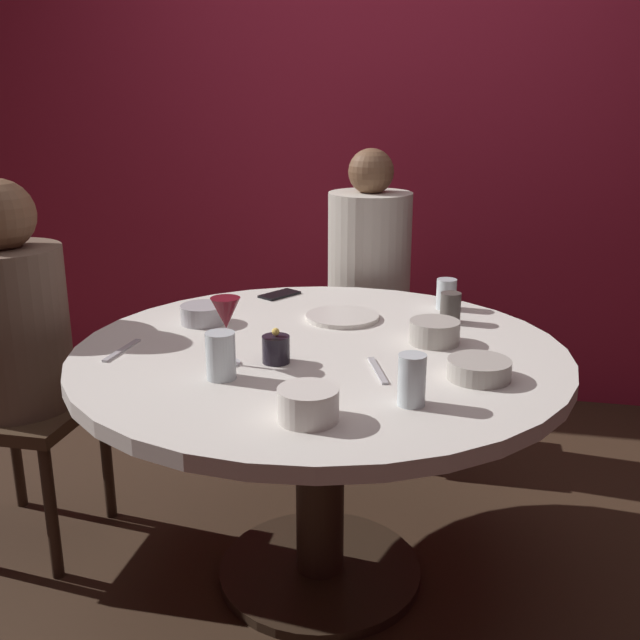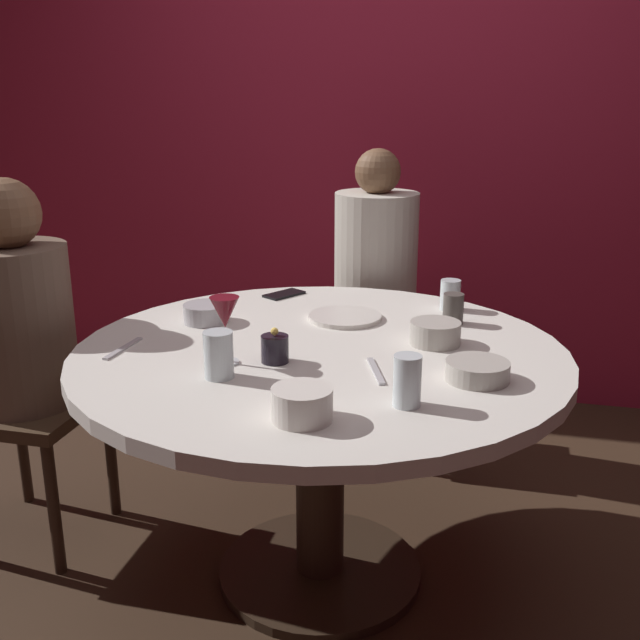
# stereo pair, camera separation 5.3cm
# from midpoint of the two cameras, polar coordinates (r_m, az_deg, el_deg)

# --- Properties ---
(ground_plane) EXTENTS (8.00, 8.00, 0.00)m
(ground_plane) POSITION_cam_midpoint_polar(r_m,az_deg,el_deg) (2.36, -0.68, -18.89)
(ground_plane) COLOR #382619
(back_wall) EXTENTS (6.00, 0.10, 2.60)m
(back_wall) POSITION_cam_midpoint_polar(r_m,az_deg,el_deg) (3.48, 5.18, 15.55)
(back_wall) COLOR maroon
(back_wall) RESTS_ON ground
(dining_table) EXTENTS (1.34, 1.34, 0.72)m
(dining_table) POSITION_cam_midpoint_polar(r_m,az_deg,el_deg) (2.08, -0.74, -5.99)
(dining_table) COLOR silver
(dining_table) RESTS_ON ground
(seated_diner_left) EXTENTS (0.40, 0.40, 1.16)m
(seated_diner_left) POSITION_cam_midpoint_polar(r_m,az_deg,el_deg) (2.40, -23.07, -0.52)
(seated_diner_left) COLOR #3F2D1E
(seated_diner_left) RESTS_ON ground
(seated_diner_back) EXTENTS (0.40, 0.40, 1.19)m
(seated_diner_back) POSITION_cam_midpoint_polar(r_m,az_deg,el_deg) (2.89, 3.26, 3.89)
(seated_diner_back) COLOR #3F2D1E
(seated_diner_back) RESTS_ON ground
(candle_holder) EXTENTS (0.07, 0.07, 0.09)m
(candle_holder) POSITION_cam_midpoint_polar(r_m,az_deg,el_deg) (1.91, -4.19, -2.22)
(candle_holder) COLOR black
(candle_holder) RESTS_ON dining_table
(wine_glass) EXTENTS (0.08, 0.08, 0.18)m
(wine_glass) POSITION_cam_midpoint_polar(r_m,az_deg,el_deg) (1.89, -8.03, 0.30)
(wine_glass) COLOR silver
(wine_glass) RESTS_ON dining_table
(dinner_plate) EXTENTS (0.22, 0.22, 0.01)m
(dinner_plate) POSITION_cam_midpoint_polar(r_m,az_deg,el_deg) (2.28, 1.05, 0.24)
(dinner_plate) COLOR silver
(dinner_plate) RESTS_ON dining_table
(cell_phone) EXTENTS (0.13, 0.16, 0.01)m
(cell_phone) POSITION_cam_midpoint_polar(r_m,az_deg,el_deg) (2.55, -3.71, 1.96)
(cell_phone) COLOR black
(cell_phone) RESTS_ON dining_table
(bowl_serving_large) EXTENTS (0.14, 0.14, 0.06)m
(bowl_serving_large) POSITION_cam_midpoint_polar(r_m,az_deg,el_deg) (2.27, -9.59, 0.45)
(bowl_serving_large) COLOR #B7B7BC
(bowl_serving_large) RESTS_ON dining_table
(bowl_salad_center) EXTENTS (0.13, 0.13, 0.07)m
(bowl_salad_center) POSITION_cam_midpoint_polar(r_m,az_deg,el_deg) (1.58, -1.89, -6.47)
(bowl_salad_center) COLOR silver
(bowl_salad_center) RESTS_ON dining_table
(bowl_small_white) EXTENTS (0.14, 0.14, 0.06)m
(bowl_small_white) POSITION_cam_midpoint_polar(r_m,az_deg,el_deg) (2.08, 8.03, -0.91)
(bowl_small_white) COLOR #B2ADA3
(bowl_small_white) RESTS_ON dining_table
(bowl_sauce_side) EXTENTS (0.15, 0.15, 0.05)m
(bowl_sauce_side) POSITION_cam_midpoint_polar(r_m,az_deg,el_deg) (1.84, 11.28, -3.72)
(bowl_sauce_side) COLOR #B2ADA3
(bowl_sauce_side) RESTS_ON dining_table
(cup_near_candle) EXTENTS (0.06, 0.06, 0.10)m
(cup_near_candle) POSITION_cam_midpoint_polar(r_m,az_deg,el_deg) (2.41, 9.03, 1.98)
(cup_near_candle) COLOR silver
(cup_near_candle) RESTS_ON dining_table
(cup_by_left_diner) EXTENTS (0.07, 0.07, 0.12)m
(cup_by_left_diner) POSITION_cam_midpoint_polar(r_m,az_deg,el_deg) (1.82, -8.44, -2.72)
(cup_by_left_diner) COLOR silver
(cup_by_left_diner) RESTS_ON dining_table
(cup_by_right_diner) EXTENTS (0.06, 0.06, 0.09)m
(cup_by_right_diner) POSITION_cam_midpoint_polar(r_m,az_deg,el_deg) (2.27, 9.30, 0.94)
(cup_by_right_diner) COLOR #4C4742
(cup_by_right_diner) RESTS_ON dining_table
(cup_center_front) EXTENTS (0.06, 0.06, 0.12)m
(cup_center_front) POSITION_cam_midpoint_polar(r_m,az_deg,el_deg) (1.66, 6.13, -4.58)
(cup_center_front) COLOR silver
(cup_center_front) RESTS_ON dining_table
(fork_near_plate) EXTENTS (0.03, 0.18, 0.01)m
(fork_near_plate) POSITION_cam_midpoint_polar(r_m,az_deg,el_deg) (2.08, -15.64, -2.24)
(fork_near_plate) COLOR #B7B7BC
(fork_near_plate) RESTS_ON dining_table
(knife_near_plate) EXTENTS (0.08, 0.18, 0.01)m
(knife_near_plate) POSITION_cam_midpoint_polar(r_m,az_deg,el_deg) (1.86, 3.62, -3.87)
(knife_near_plate) COLOR #B7B7BC
(knife_near_plate) RESTS_ON dining_table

